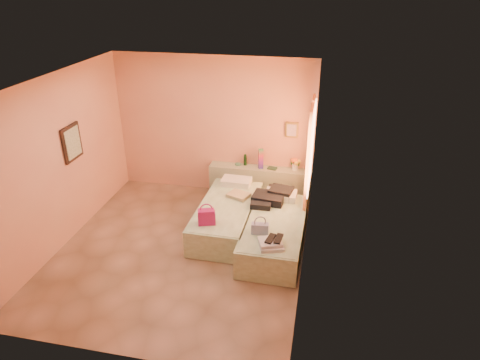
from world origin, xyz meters
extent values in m
plane|color=#A37D61|center=(0.00, 0.00, 0.00)|extent=(4.50, 4.50, 0.00)
cube|color=tan|center=(0.00, 2.25, 1.40)|extent=(4.00, 0.02, 2.80)
cube|color=tan|center=(-2.00, 0.00, 1.40)|extent=(0.02, 4.50, 2.80)
cube|color=tan|center=(2.00, 0.00, 1.40)|extent=(0.02, 4.50, 2.80)
cube|color=white|center=(0.00, 0.00, 2.80)|extent=(4.00, 4.50, 0.02)
cube|color=#FDCA9D|center=(1.98, 1.25, 1.50)|extent=(0.02, 1.10, 1.40)
cube|color=#FF843C|center=(1.94, 1.10, 1.15)|extent=(0.05, 0.55, 2.20)
cube|color=#FF843C|center=(1.94, 1.70, 1.15)|extent=(0.05, 0.45, 2.20)
cube|color=black|center=(-1.97, 0.40, 1.60)|extent=(0.04, 0.50, 0.60)
cube|color=gold|center=(1.55, 2.22, 1.45)|extent=(0.25, 0.04, 0.30)
cube|color=#99A889|center=(0.98, 2.10, 0.33)|extent=(2.05, 0.30, 0.65)
cube|color=#C5E7BA|center=(0.60, 0.77, 0.25)|extent=(0.93, 2.01, 0.50)
cube|color=#C5E7BA|center=(1.50, 0.40, 0.25)|extent=(0.93, 2.01, 0.50)
cylinder|color=#153C1A|center=(0.65, 2.18, 0.76)|extent=(0.08, 0.08, 0.22)
cube|color=#B11567|center=(0.98, 2.09, 0.85)|extent=(0.11, 0.11, 0.40)
cylinder|color=#488468|center=(0.51, 2.15, 0.67)|extent=(0.15, 0.15, 0.03)
cube|color=#23422F|center=(1.22, 2.09, 0.66)|extent=(0.20, 0.16, 0.03)
cube|color=silver|center=(1.66, 2.17, 0.79)|extent=(0.22, 0.22, 0.28)
cube|color=#B11567|center=(0.42, 0.09, 0.63)|extent=(0.31, 0.24, 0.26)
cube|color=tan|center=(0.74, 1.09, 0.53)|extent=(0.45, 0.40, 0.06)
cube|color=black|center=(1.35, 1.03, 0.59)|extent=(0.62, 0.62, 0.18)
cube|color=#3D5092|center=(1.31, -0.01, 0.59)|extent=(0.28, 0.14, 0.17)
cube|color=silver|center=(1.54, -0.35, 0.55)|extent=(0.43, 0.39, 0.10)
cube|color=black|center=(1.58, -0.30, 0.61)|extent=(0.24, 0.29, 0.03)
camera|label=1|loc=(2.15, -5.59, 4.20)|focal=32.00mm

